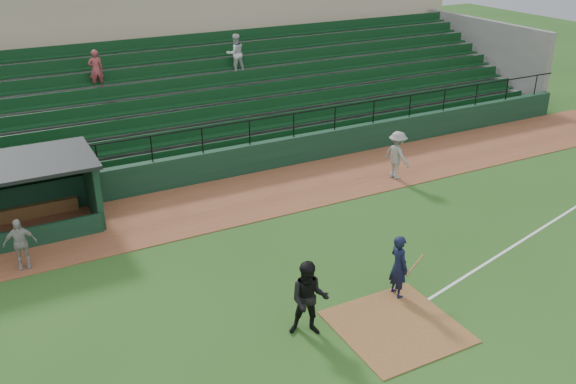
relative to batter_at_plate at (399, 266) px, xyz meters
name	(u,v)px	position (x,y,z in m)	size (l,w,h in m)	color
ground	(374,307)	(-0.89, -0.19, -0.93)	(90.00, 90.00, 0.00)	#264F19
warning_track	(251,196)	(-0.89, 7.81, -0.91)	(40.00, 4.00, 0.03)	brown
home_plate_dirt	(396,327)	(-0.89, -1.19, -0.91)	(3.00, 3.00, 0.03)	brown
foul_line	(547,225)	(7.11, 1.01, -0.92)	(18.00, 0.09, 0.01)	white
stadium_structure	(175,85)	(-0.89, 16.27, 1.38)	(38.00, 13.08, 6.40)	#10321E
batter_at_plate	(399,266)	(0.00, 0.00, 0.00)	(1.03, 0.72, 1.85)	black
umpire	(309,299)	(-3.00, -0.34, 0.09)	(0.99, 0.77, 2.04)	black
runner	(397,155)	(4.96, 6.69, 0.07)	(1.25, 0.72, 1.94)	gray
dugout_player_a	(20,244)	(-9.00, 6.34, -0.10)	(0.94, 0.39, 1.60)	#A5A09A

